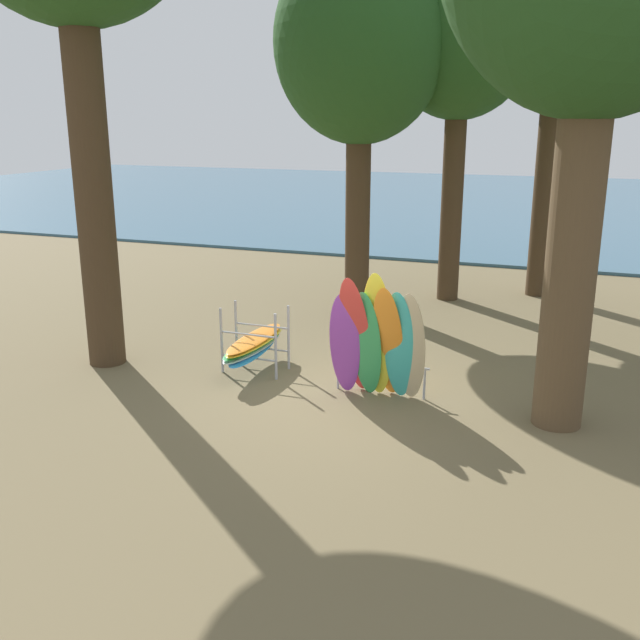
% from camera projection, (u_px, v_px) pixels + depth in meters
% --- Properties ---
extents(ground_plane, '(80.00, 80.00, 0.00)m').
position_uv_depth(ground_plane, '(336.00, 400.00, 12.16)').
color(ground_plane, brown).
extents(lake_water, '(80.00, 36.00, 0.10)m').
position_uv_depth(lake_water, '(515.00, 202.00, 39.36)').
color(lake_water, '#38607A').
rests_on(lake_water, ground).
extents(tree_far_left_back, '(4.20, 4.20, 9.56)m').
position_uv_depth(tree_far_left_back, '(559.00, 13.00, 17.37)').
color(tree_far_left_back, '#42301E').
rests_on(tree_far_left_back, ground).
extents(tree_far_right_back, '(3.78, 3.78, 8.88)m').
position_uv_depth(tree_far_right_back, '(461.00, 31.00, 17.08)').
color(tree_far_right_back, '#42301E').
rests_on(tree_far_right_back, ground).
extents(tree_deep_back, '(4.05, 4.05, 8.63)m').
position_uv_depth(tree_deep_back, '(360.00, 46.00, 16.58)').
color(tree_deep_back, '#42301E').
rests_on(tree_deep_back, ground).
extents(leaning_board_pile, '(1.70, 0.88, 2.27)m').
position_uv_depth(leaning_board_pile, '(377.00, 342.00, 11.92)').
color(leaning_board_pile, purple).
rests_on(leaning_board_pile, ground).
extents(board_storage_rack, '(1.15, 2.13, 1.25)m').
position_uv_depth(board_storage_rack, '(254.00, 344.00, 13.43)').
color(board_storage_rack, '#9EA0A5').
rests_on(board_storage_rack, ground).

